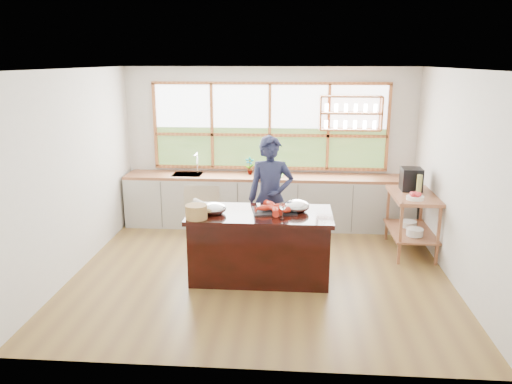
# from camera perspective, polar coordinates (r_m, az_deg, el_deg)

# --- Properties ---
(ground_plane) EXTENTS (5.00, 5.00, 0.00)m
(ground_plane) POSITION_cam_1_polar(r_m,az_deg,el_deg) (6.93, 0.56, -9.02)
(ground_plane) COLOR olive
(room_shell) EXTENTS (5.02, 4.52, 2.71)m
(room_shell) POSITION_cam_1_polar(r_m,az_deg,el_deg) (6.93, 1.08, 6.11)
(room_shell) COLOR beige
(room_shell) RESTS_ON ground_plane
(back_counter) EXTENTS (4.90, 0.63, 0.90)m
(back_counter) POSITION_cam_1_polar(r_m,az_deg,el_deg) (8.60, 1.30, -1.00)
(back_counter) COLOR #ACAAA3
(back_counter) RESTS_ON ground_plane
(right_shelf_unit) EXTENTS (0.62, 1.10, 0.90)m
(right_shelf_unit) POSITION_cam_1_polar(r_m,az_deg,el_deg) (7.75, 17.42, -2.34)
(right_shelf_unit) COLOR #935838
(right_shelf_unit) RESTS_ON ground_plane
(island) EXTENTS (1.85, 0.90, 0.90)m
(island) POSITION_cam_1_polar(r_m,az_deg,el_deg) (6.57, 0.46, -6.10)
(island) COLOR black
(island) RESTS_ON ground_plane
(cook) EXTENTS (0.67, 0.46, 1.79)m
(cook) POSITION_cam_1_polar(r_m,az_deg,el_deg) (7.13, 1.68, -0.71)
(cook) COLOR #1C1F3C
(cook) RESTS_ON ground_plane
(potted_plant) EXTENTS (0.17, 0.12, 0.30)m
(potted_plant) POSITION_cam_1_polar(r_m,az_deg,el_deg) (8.54, -0.73, 3.01)
(potted_plant) COLOR slate
(potted_plant) RESTS_ON back_counter
(cutting_board) EXTENTS (0.42, 0.33, 0.01)m
(cutting_board) POSITION_cam_1_polar(r_m,az_deg,el_deg) (8.49, 1.75, 1.94)
(cutting_board) COLOR #69BC43
(cutting_board) RESTS_ON back_counter
(espresso_machine) EXTENTS (0.30, 0.32, 0.34)m
(espresso_machine) POSITION_cam_1_polar(r_m,az_deg,el_deg) (7.85, 17.31, 1.41)
(espresso_machine) COLOR black
(espresso_machine) RESTS_ON right_shelf_unit
(wine_bottle) EXTENTS (0.08, 0.08, 0.30)m
(wine_bottle) POSITION_cam_1_polar(r_m,az_deg,el_deg) (7.59, 18.15, 0.75)
(wine_bottle) COLOR #A7AA51
(wine_bottle) RESTS_ON right_shelf_unit
(fruit_bowl) EXTENTS (0.24, 0.24, 0.11)m
(fruit_bowl) POSITION_cam_1_polar(r_m,az_deg,el_deg) (7.37, 17.74, -0.50)
(fruit_bowl) COLOR white
(fruit_bowl) RESTS_ON right_shelf_unit
(slate_board) EXTENTS (0.61, 0.49, 0.02)m
(slate_board) POSITION_cam_1_polar(r_m,az_deg,el_deg) (6.48, 2.09, -2.17)
(slate_board) COLOR black
(slate_board) RESTS_ON island
(lobster_pile) EXTENTS (0.52, 0.48, 0.08)m
(lobster_pile) POSITION_cam_1_polar(r_m,az_deg,el_deg) (6.44, 2.28, -1.83)
(lobster_pile) COLOR red
(lobster_pile) RESTS_ON slate_board
(mixing_bowl_left) EXTENTS (0.31, 0.31, 0.15)m
(mixing_bowl_left) POSITION_cam_1_polar(r_m,az_deg,el_deg) (6.41, -4.77, -1.89)
(mixing_bowl_left) COLOR silver
(mixing_bowl_left) RESTS_ON island
(mixing_bowl_right) EXTENTS (0.34, 0.34, 0.16)m
(mixing_bowl_right) POSITION_cam_1_polar(r_m,az_deg,el_deg) (6.49, 4.63, -1.61)
(mixing_bowl_right) COLOR silver
(mixing_bowl_right) RESTS_ON island
(wine_glass) EXTENTS (0.08, 0.08, 0.22)m
(wine_glass) POSITION_cam_1_polar(r_m,az_deg,el_deg) (6.13, 3.05, -1.69)
(wine_glass) COLOR white
(wine_glass) RESTS_ON island
(wicker_basket) EXTENTS (0.27, 0.27, 0.17)m
(wicker_basket) POSITION_cam_1_polar(r_m,az_deg,el_deg) (6.21, -6.83, -2.27)
(wicker_basket) COLOR #A27844
(wicker_basket) RESTS_ON island
(parchment_roll) EXTENTS (0.25, 0.29, 0.08)m
(parchment_roll) POSITION_cam_1_polar(r_m,az_deg,el_deg) (6.74, -6.42, -1.32)
(parchment_roll) COLOR silver
(parchment_roll) RESTS_ON island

